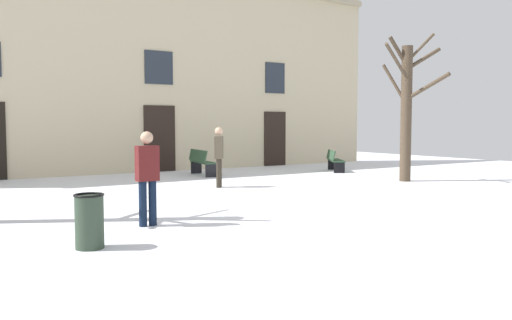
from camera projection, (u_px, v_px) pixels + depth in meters
name	position (u px, v px, depth m)	size (l,w,h in m)	color
ground_plane	(296.00, 200.00, 12.37)	(33.47, 33.47, 0.00)	white
building_facade	(152.00, 68.00, 19.65)	(20.92, 0.60, 7.79)	beige
tree_foreground	(407.00, 107.00, 16.31)	(2.46, 2.03, 4.61)	#4C3D2D
litter_bin	(89.00, 221.00, 7.52)	(0.44, 0.44, 0.80)	#2D3D2D
bench_far_corner	(335.00, 160.00, 19.93)	(1.27, 1.62, 0.82)	#2D4C33
bench_back_to_back_left	(202.00, 162.00, 18.34)	(0.70, 1.74, 0.91)	#2D4C33
person_by_shop_door	(147.00, 174.00, 9.15)	(0.38, 0.23, 1.68)	black
person_near_bench	(219.00, 154.00, 14.81)	(0.40, 0.44, 1.72)	#2D271E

